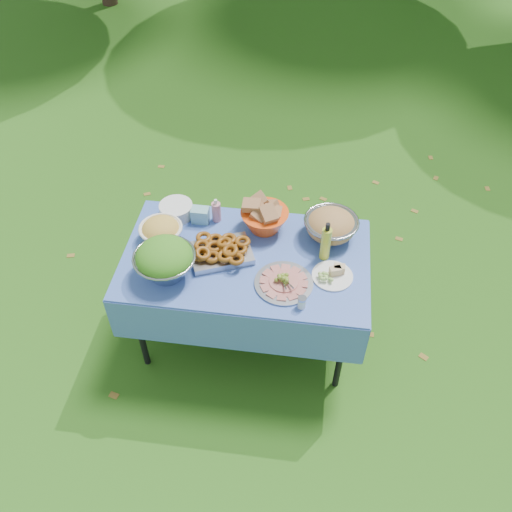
{
  "coord_description": "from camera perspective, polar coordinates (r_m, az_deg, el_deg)",
  "views": [
    {
      "loc": [
        0.36,
        -2.2,
        3.08
      ],
      "look_at": [
        0.06,
        0.0,
        0.78
      ],
      "focal_mm": 38.0,
      "sensor_mm": 36.0,
      "label": 1
    }
  ],
  "objects": [
    {
      "name": "wipes_box",
      "position": [
        3.43,
        -5.88,
        4.31
      ],
      "size": [
        0.11,
        0.08,
        0.1
      ],
      "primitive_type": "cube",
      "rotation": [
        0.0,
        0.0,
        -0.01
      ],
      "color": "#7CC0CA",
      "rests_on": "picnic_table"
    },
    {
      "name": "cheese_plate",
      "position": [
        3.12,
        8.09,
        -1.76
      ],
      "size": [
        0.28,
        0.28,
        0.06
      ],
      "primitive_type": "cylinder",
      "rotation": [
        0.0,
        0.0,
        -0.18
      ],
      "color": "white",
      "rests_on": "picnic_table"
    },
    {
      "name": "picnic_table",
      "position": [
        3.5,
        -1.03,
        -4.47
      ],
      "size": [
        1.46,
        0.86,
        0.76
      ],
      "primitive_type": "cube",
      "color": "#7FAEF3",
      "rests_on": "ground"
    },
    {
      "name": "plate_stack",
      "position": [
        3.49,
        -8.39,
        4.81
      ],
      "size": [
        0.25,
        0.25,
        0.09
      ],
      "primitive_type": "cylinder",
      "rotation": [
        0.0,
        0.0,
        0.22
      ],
      "color": "white",
      "rests_on": "picnic_table"
    },
    {
      "name": "pasta_bowl_steel",
      "position": [
        3.32,
        7.9,
        3.25
      ],
      "size": [
        0.33,
        0.33,
        0.18
      ],
      "primitive_type": null,
      "rotation": [
        0.0,
        0.0,
        -0.01
      ],
      "color": "#9D9FA5",
      "rests_on": "picnic_table"
    },
    {
      "name": "oil_bottle",
      "position": [
        3.15,
        7.38,
        1.58
      ],
      "size": [
        0.07,
        0.07,
        0.27
      ],
      "primitive_type": "cylinder",
      "rotation": [
        0.0,
        0.0,
        0.26
      ],
      "color": "gold",
      "rests_on": "picnic_table"
    },
    {
      "name": "bread_bowl",
      "position": [
        3.33,
        0.91,
        4.24
      ],
      "size": [
        0.36,
        0.36,
        0.2
      ],
      "primitive_type": null,
      "rotation": [
        0.0,
        0.0,
        -0.26
      ],
      "color": "#F74E13",
      "rests_on": "picnic_table"
    },
    {
      "name": "pasta_bowl_white",
      "position": [
        3.33,
        -9.98,
        2.68
      ],
      "size": [
        0.26,
        0.26,
        0.14
      ],
      "primitive_type": null,
      "rotation": [
        0.0,
        0.0,
        0.02
      ],
      "color": "white",
      "rests_on": "picnic_table"
    },
    {
      "name": "salad_bowl",
      "position": [
        3.08,
        -9.59,
        -0.41
      ],
      "size": [
        0.4,
        0.4,
        0.23
      ],
      "primitive_type": null,
      "rotation": [
        0.0,
        0.0,
        0.15
      ],
      "color": "#9D9FA5",
      "rests_on": "picnic_table"
    },
    {
      "name": "shaker",
      "position": [
        2.95,
        4.86,
        -4.88
      ],
      "size": [
        0.05,
        0.05,
        0.08
      ],
      "primitive_type": "cylinder",
      "rotation": [
        0.0,
        0.0,
        0.18
      ],
      "color": "white",
      "rests_on": "picnic_table"
    },
    {
      "name": "ground",
      "position": [
        3.8,
        -0.96,
        -8.13
      ],
      "size": [
        80.0,
        80.0,
        0.0
      ],
      "primitive_type": "plane",
      "color": "#1B3C0A",
      "rests_on": "ground"
    },
    {
      "name": "charcuterie_platter",
      "position": [
        3.05,
        2.96,
        -2.45
      ],
      "size": [
        0.42,
        0.42,
        0.08
      ],
      "primitive_type": "cylinder",
      "rotation": [
        0.0,
        0.0,
        0.3
      ],
      "color": "#A4A5AA",
      "rests_on": "picnic_table"
    },
    {
      "name": "sanitizer_bottle",
      "position": [
        3.41,
        -4.21,
        4.85
      ],
      "size": [
        0.07,
        0.07,
        0.16
      ],
      "primitive_type": "cylinder",
      "rotation": [
        0.0,
        0.0,
        0.26
      ],
      "color": "pink",
      "rests_on": "picnic_table"
    },
    {
      "name": "fried_tray",
      "position": [
        3.2,
        -3.73,
        0.55
      ],
      "size": [
        0.43,
        0.37,
        0.08
      ],
      "primitive_type": "cube",
      "rotation": [
        0.0,
        0.0,
        0.39
      ],
      "color": "#AFAEB4",
      "rests_on": "picnic_table"
    }
  ]
}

